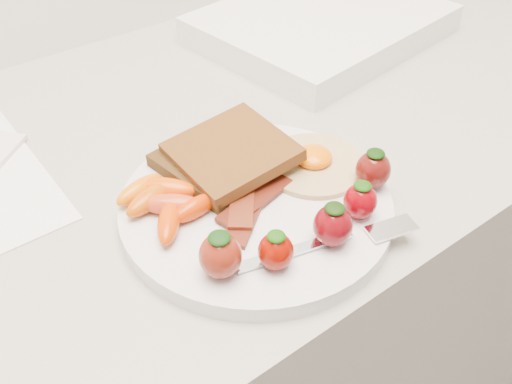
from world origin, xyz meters
TOP-DOWN VIEW (x-y plane):
  - counter at (0.00, 1.70)m, footprint 2.00×0.60m
  - plate at (0.02, 1.55)m, footprint 0.27×0.27m
  - toast_lower at (0.03, 1.61)m, footprint 0.13×0.13m
  - toast_upper at (0.03, 1.60)m, footprint 0.11×0.11m
  - fried_egg at (0.10, 1.55)m, footprint 0.14×0.14m
  - bacon_strips at (0.01, 1.54)m, footprint 0.11×0.10m
  - baby_carrots at (-0.06, 1.59)m, footprint 0.09×0.11m
  - strawberries at (0.03, 1.48)m, footprint 0.22×0.07m
  - fork at (0.05, 1.45)m, footprint 0.17×0.07m
  - appliance at (0.35, 1.81)m, footprint 0.38×0.32m

SIDE VIEW (x-z plane):
  - counter at x=0.00m, z-range 0.00..0.90m
  - plate at x=0.02m, z-range 0.90..0.92m
  - appliance at x=0.35m, z-range 0.90..0.94m
  - fork at x=0.05m, z-range 0.92..0.92m
  - bacon_strips at x=0.01m, z-range 0.92..0.93m
  - fried_egg at x=0.10m, z-range 0.91..0.93m
  - toast_lower at x=0.03m, z-range 0.92..0.93m
  - baby_carrots at x=-0.06m, z-range 0.92..0.94m
  - strawberries at x=0.03m, z-range 0.92..0.96m
  - toast_upper at x=0.03m, z-range 0.93..0.95m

